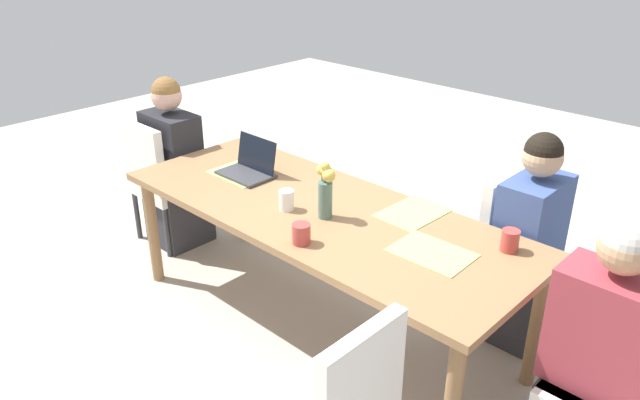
% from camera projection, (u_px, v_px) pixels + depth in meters
% --- Properties ---
extents(ground_plane, '(10.00, 10.00, 0.00)m').
position_uv_depth(ground_plane, '(320.00, 324.00, 3.55)').
color(ground_plane, '#B2A899').
extents(dining_table, '(2.34, 0.90, 0.74)m').
position_uv_depth(dining_table, '(320.00, 221.00, 3.27)').
color(dining_table, olive).
rests_on(dining_table, ground_plane).
extents(chair_head_right_left_near, '(0.44, 0.44, 0.90)m').
position_uv_depth(chair_head_right_left_near, '(618.00, 371.00, 2.45)').
color(chair_head_right_left_near, silver).
rests_on(chair_head_right_left_near, ground_plane).
extents(person_head_right_left_near, '(0.40, 0.36, 1.19)m').
position_uv_depth(person_head_right_left_near, '(597.00, 368.00, 2.43)').
color(person_head_right_left_near, '#2D2D33').
rests_on(person_head_right_left_near, ground_plane).
extents(chair_far_left_mid, '(0.44, 0.44, 0.90)m').
position_uv_depth(chair_far_left_mid, '(518.00, 249.00, 3.34)').
color(chair_far_left_mid, silver).
rests_on(chair_far_left_mid, ground_plane).
extents(person_far_left_mid, '(0.36, 0.40, 1.19)m').
position_uv_depth(person_far_left_mid, '(527.00, 253.00, 3.24)').
color(person_far_left_mid, '#2D2D33').
rests_on(person_far_left_mid, ground_plane).
extents(chair_head_left_left_far, '(0.44, 0.44, 0.90)m').
position_uv_depth(chair_head_left_left_far, '(161.00, 177.00, 4.23)').
color(chair_head_left_left_far, silver).
rests_on(chair_head_left_left_far, ground_plane).
extents(person_head_left_left_far, '(0.40, 0.36, 1.19)m').
position_uv_depth(person_head_left_left_far, '(175.00, 173.00, 4.23)').
color(person_head_left_left_far, '#2D2D33').
rests_on(person_head_left_left_far, ground_plane).
extents(flower_vase, '(0.12, 0.07, 0.30)m').
position_uv_depth(flower_vase, '(326.00, 188.00, 3.08)').
color(flower_vase, '#4C6B60').
rests_on(flower_vase, dining_table).
extents(placemat_head_right_left_near, '(0.37, 0.27, 0.00)m').
position_uv_depth(placemat_head_right_left_near, '(432.00, 253.00, 2.81)').
color(placemat_head_right_left_near, '#9EBC66').
rests_on(placemat_head_right_left_near, dining_table).
extents(placemat_far_left_mid, '(0.27, 0.37, 0.00)m').
position_uv_depth(placemat_far_left_mid, '(413.00, 213.00, 3.19)').
color(placemat_far_left_mid, '#9EBC66').
rests_on(placemat_far_left_mid, dining_table).
extents(placemat_head_left_left_far, '(0.36, 0.26, 0.00)m').
position_uv_depth(placemat_head_left_left_far, '(241.00, 174.00, 3.66)').
color(placemat_head_left_left_far, '#9EBC66').
rests_on(placemat_head_left_left_far, dining_table).
extents(laptop_head_left_left_far, '(0.32, 0.22, 0.21)m').
position_uv_depth(laptop_head_left_left_far, '(249.00, 168.00, 3.63)').
color(laptop_head_left_left_far, '#38383D').
rests_on(laptop_head_left_left_far, dining_table).
extents(coffee_mug_near_left, '(0.08, 0.08, 0.11)m').
position_uv_depth(coffee_mug_near_left, '(287.00, 200.00, 3.21)').
color(coffee_mug_near_left, white).
rests_on(coffee_mug_near_left, dining_table).
extents(coffee_mug_near_right, '(0.08, 0.08, 0.10)m').
position_uv_depth(coffee_mug_near_right, '(510.00, 241.00, 2.82)').
color(coffee_mug_near_right, '#AD3D38').
rests_on(coffee_mug_near_right, dining_table).
extents(coffee_mug_centre_left, '(0.09, 0.09, 0.10)m').
position_uv_depth(coffee_mug_centre_left, '(301.00, 234.00, 2.88)').
color(coffee_mug_centre_left, '#AD3D38').
rests_on(coffee_mug_centre_left, dining_table).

